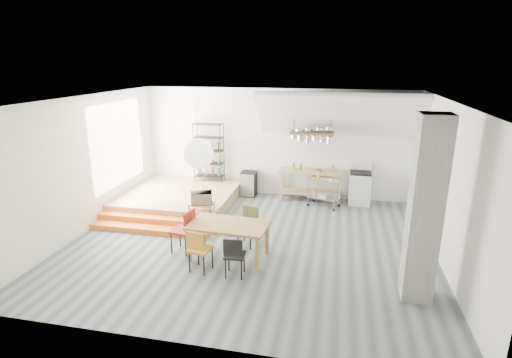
% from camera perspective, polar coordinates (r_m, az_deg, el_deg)
% --- Properties ---
extents(floor, '(8.00, 8.00, 0.00)m').
position_cam_1_polar(floor, '(9.19, -0.87, -9.01)').
color(floor, '#495355').
rests_on(floor, ground).
extents(wall_back, '(8.00, 0.04, 3.20)m').
position_cam_1_polar(wall_back, '(11.96, 2.83, 5.16)').
color(wall_back, silver).
rests_on(wall_back, ground).
extents(wall_left, '(0.04, 7.00, 3.20)m').
position_cam_1_polar(wall_left, '(10.25, -23.29, 1.85)').
color(wall_left, silver).
rests_on(wall_left, ground).
extents(wall_right, '(0.04, 7.00, 3.20)m').
position_cam_1_polar(wall_right, '(8.68, 25.78, -0.95)').
color(wall_right, silver).
rests_on(wall_right, ground).
extents(ceiling, '(8.00, 7.00, 0.02)m').
position_cam_1_polar(ceiling, '(8.32, -0.96, 11.28)').
color(ceiling, white).
rests_on(ceiling, wall_back).
extents(slope_ceiling, '(4.40, 1.44, 1.32)m').
position_cam_1_polar(slope_ceiling, '(11.06, 11.74, 8.89)').
color(slope_ceiling, white).
rests_on(slope_ceiling, wall_back).
extents(window_pane, '(0.02, 2.50, 2.20)m').
position_cam_1_polar(window_pane, '(11.42, -19.08, 4.73)').
color(window_pane, white).
rests_on(window_pane, wall_left).
extents(platform, '(3.00, 3.00, 0.40)m').
position_cam_1_polar(platform, '(11.60, -10.78, -2.66)').
color(platform, '#9A754D').
rests_on(platform, ground).
extents(step_lower, '(3.00, 0.35, 0.13)m').
position_cam_1_polar(step_lower, '(10.01, -15.01, -6.96)').
color(step_lower, orange).
rests_on(step_lower, ground).
extents(step_upper, '(3.00, 0.35, 0.27)m').
position_cam_1_polar(step_upper, '(10.27, -14.16, -5.87)').
color(step_upper, orange).
rests_on(step_upper, ground).
extents(concrete_column, '(0.50, 0.50, 3.20)m').
position_cam_1_polar(concrete_column, '(7.14, 22.99, -4.21)').
color(concrete_column, gray).
rests_on(concrete_column, ground).
extents(kitchen_counter, '(1.80, 0.60, 0.91)m').
position_cam_1_polar(kitchen_counter, '(11.74, 7.80, -0.11)').
color(kitchen_counter, '#9A754D').
rests_on(kitchen_counter, ground).
extents(stove, '(0.60, 0.60, 1.18)m').
position_cam_1_polar(stove, '(11.78, 14.57, -1.18)').
color(stove, white).
rests_on(stove, ground).
extents(pot_rack, '(1.20, 0.50, 1.43)m').
position_cam_1_polar(pot_rack, '(11.20, 8.12, 6.19)').
color(pot_rack, '#432E1B').
rests_on(pot_rack, ceiling).
extents(wire_shelving, '(0.88, 0.38, 1.80)m').
position_cam_1_polar(wire_shelving, '(12.20, -6.75, 3.99)').
color(wire_shelving, black).
rests_on(wire_shelving, platform).
extents(microwave_shelf, '(0.60, 0.40, 0.16)m').
position_cam_1_polar(microwave_shelf, '(10.01, -7.78, -3.56)').
color(microwave_shelf, '#9A754D').
rests_on(microwave_shelf, platform).
extents(paper_lantern, '(0.60, 0.60, 0.60)m').
position_cam_1_polar(paper_lantern, '(8.00, -8.22, 3.63)').
color(paper_lantern, white).
rests_on(paper_lantern, ceiling).
extents(dining_table, '(1.66, 1.00, 0.76)m').
position_cam_1_polar(dining_table, '(8.26, -3.94, -6.94)').
color(dining_table, olive).
rests_on(dining_table, ground).
extents(chair_mustard, '(0.48, 0.48, 0.89)m').
position_cam_1_polar(chair_mustard, '(7.84, -8.24, -9.65)').
color(chair_mustard, '#B57B1F').
rests_on(chair_mustard, ground).
extents(chair_black, '(0.41, 0.41, 0.83)m').
position_cam_1_polar(chair_black, '(7.62, -3.15, -10.59)').
color(chair_black, black).
rests_on(chair_black, ground).
extents(chair_olive, '(0.48, 0.48, 0.87)m').
position_cam_1_polar(chair_olive, '(8.89, -1.06, -6.25)').
color(chair_olive, brown).
rests_on(chair_olive, ground).
extents(chair_red, '(0.50, 0.50, 0.96)m').
position_cam_1_polar(chair_red, '(8.65, -10.08, -6.82)').
color(chair_red, '#A21E17').
rests_on(chair_red, ground).
extents(rolling_cart, '(0.95, 0.72, 0.83)m').
position_cam_1_polar(rolling_cart, '(11.31, 9.71, -1.29)').
color(rolling_cart, silver).
rests_on(rolling_cart, ground).
extents(mini_fridge, '(0.44, 0.44, 0.75)m').
position_cam_1_polar(mini_fridge, '(12.12, -1.03, -0.65)').
color(mini_fridge, black).
rests_on(mini_fridge, ground).
extents(microwave, '(0.61, 0.51, 0.29)m').
position_cam_1_polar(microwave, '(9.95, -7.81, -2.69)').
color(microwave, beige).
rests_on(microwave, microwave_shelf).
extents(bowl, '(0.24, 0.24, 0.05)m').
position_cam_1_polar(bowl, '(11.59, 9.01, 1.22)').
color(bowl, silver).
rests_on(bowl, kitchen_counter).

